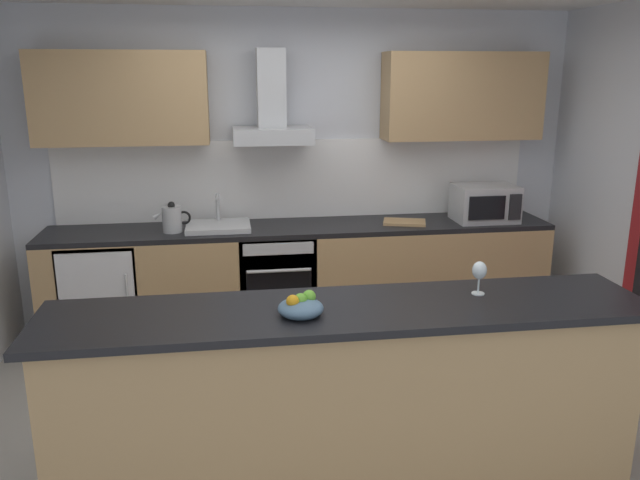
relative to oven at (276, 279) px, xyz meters
name	(u,v)px	position (x,y,z in m)	size (l,w,h in m)	color
ground	(331,421)	(0.22, -1.44, -0.47)	(5.63, 4.56, 0.02)	gray
wall_back	(296,169)	(0.22, 0.41, 0.84)	(5.63, 0.12, 2.60)	silver
backsplash_tile	(297,179)	(0.22, 0.33, 0.77)	(3.93, 0.02, 0.66)	white
counter_back	(302,278)	(0.22, 0.03, -0.01)	(4.07, 0.60, 0.90)	tan
counter_island	(348,395)	(0.21, -2.03, 0.03)	(3.04, 0.64, 0.98)	tan
upper_cabinets	(298,97)	(0.22, 0.18, 1.45)	(4.02, 0.32, 0.70)	tan
oven	(276,279)	(0.00, 0.00, 0.00)	(0.60, 0.62, 0.80)	slate
refrigerator	(105,292)	(-1.36, 0.00, -0.03)	(0.58, 0.60, 0.85)	white
microwave	(485,203)	(1.74, -0.03, 0.59)	(0.50, 0.38, 0.30)	#B7BABC
sink	(218,225)	(-0.45, 0.01, 0.47)	(0.50, 0.40, 0.26)	silver
kettle	(172,219)	(-0.80, -0.03, 0.55)	(0.29, 0.15, 0.24)	#B7BABC
range_hood	(272,114)	(0.00, 0.13, 1.33)	(0.62, 0.45, 0.72)	#B7BABC
wine_glass	(479,272)	(0.91, -1.94, 0.64)	(0.08, 0.08, 0.18)	silver
fruit_bowl	(301,307)	(-0.04, -2.10, 0.56)	(0.22, 0.22, 0.12)	slate
chopping_board	(404,222)	(1.06, -0.02, 0.45)	(0.34, 0.22, 0.02)	tan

